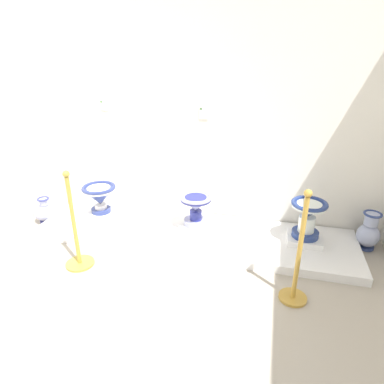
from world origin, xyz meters
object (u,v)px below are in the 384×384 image
stanchion_post_near_left (77,241)px  info_placard_first (104,105)px  plinth_block_leftmost (196,226)px  info_placard_second (204,113)px  decorative_vase_companion (369,233)px  plinth_block_tall_cobalt (102,214)px  plinth_block_pale_glazed (304,239)px  antique_toilet_leftmost (196,205)px  stanchion_post_near_right (297,267)px  antique_toilet_pale_glazed (308,213)px  decorative_vase_corner (45,212)px  antique_toilet_tall_cobalt (99,195)px

stanchion_post_near_left → info_placard_first: bearing=100.7°
plinth_block_leftmost → info_placard_first: 1.78m
info_placard_second → stanchion_post_near_left: (-0.96, -1.24, -1.04)m
plinth_block_leftmost → decorative_vase_companion: (1.83, 0.18, 0.08)m
plinth_block_tall_cobalt → plinth_block_pale_glazed: 2.35m
antique_toilet_leftmost → stanchion_post_near_right: bearing=-38.5°
plinth_block_pale_glazed → decorative_vase_companion: 0.68m
plinth_block_leftmost → antique_toilet_leftmost: bearing=90.0°
plinth_block_leftmost → plinth_block_pale_glazed: 1.18m
plinth_block_tall_cobalt → antique_toilet_pale_glazed: 2.37m
plinth_block_tall_cobalt → decorative_vase_corner: bearing=-169.0°
decorative_vase_companion → stanchion_post_near_left: size_ratio=0.42×
plinth_block_leftmost → decorative_vase_corner: (-1.86, -0.13, 0.02)m
info_placard_second → stanchion_post_near_right: 1.91m
plinth_block_pale_glazed → decorative_vase_corner: 3.04m
antique_toilet_pale_glazed → stanchion_post_near_right: 0.84m
antique_toilet_tall_cobalt → plinth_block_leftmost: size_ratio=1.15×
antique_toilet_tall_cobalt → antique_toilet_leftmost: antique_toilet_leftmost is taller
plinth_block_tall_cobalt → plinth_block_pale_glazed: bearing=-0.2°
decorative_vase_corner → plinth_block_tall_cobalt: bearing=11.0°
info_placard_first → stanchion_post_near_right: info_placard_first is taller
info_placard_first → decorative_vase_companion: info_placard_first is taller
decorative_vase_corner → plinth_block_leftmost: bearing=4.0°
antique_toilet_tall_cobalt → info_placard_first: size_ratio=3.26×
antique_toilet_tall_cobalt → decorative_vase_companion: size_ratio=0.94×
decorative_vase_companion → stanchion_post_near_right: 1.28m
antique_toilet_tall_cobalt → antique_toilet_leftmost: 1.17m
antique_toilet_leftmost → info_placard_first: (-1.21, 0.40, 0.98)m
antique_toilet_tall_cobalt → info_placard_second: (1.16, 0.40, 0.95)m
plinth_block_pale_glazed → decorative_vase_corner: decorative_vase_corner is taller
info_placard_second → antique_toilet_tall_cobalt: bearing=-160.9°
antique_toilet_leftmost → stanchion_post_near_right: size_ratio=0.36×
antique_toilet_tall_cobalt → plinth_block_leftmost: bearing=-0.1°
info_placard_second → decorative_vase_corner: size_ratio=0.43×
antique_toilet_leftmost → decorative_vase_corner: 1.88m
plinth_block_leftmost → plinth_block_tall_cobalt: bearing=179.9°
antique_toilet_tall_cobalt → stanchion_post_near_right: size_ratio=0.39×
info_placard_second → stanchion_post_near_left: 1.89m
plinth_block_tall_cobalt → antique_toilet_pale_glazed: antique_toilet_pale_glazed is taller
antique_toilet_tall_cobalt → stanchion_post_near_left: bearing=-76.7°
antique_toilet_pale_glazed → info_placard_first: (-2.39, 0.41, 0.94)m
decorative_vase_companion → stanchion_post_near_left: bearing=-160.2°
info_placard_second → stanchion_post_near_right: info_placard_second is taller
antique_toilet_leftmost → plinth_block_pale_glazed: size_ratio=1.02×
antique_toilet_tall_cobalt → plinth_block_leftmost: (1.17, -0.00, -0.26)m
info_placard_first → info_placard_second: 1.20m
plinth_block_pale_glazed → info_placard_second: info_placard_second is taller
antique_toilet_leftmost → stanchion_post_near_left: (-0.97, -0.84, -0.10)m
info_placard_first → antique_toilet_tall_cobalt: bearing=-84.8°
antique_toilet_leftmost → decorative_vase_companion: antique_toilet_leftmost is taller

